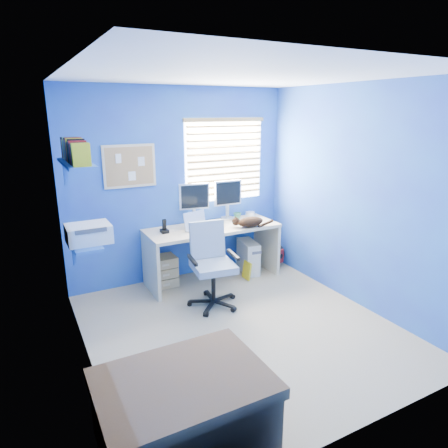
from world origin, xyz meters
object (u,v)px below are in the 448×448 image
desk (213,253)px  cat (251,222)px  office_chair (212,275)px  tower_pc (248,257)px  laptop (201,223)px

desk → cat: bearing=-27.6°
cat → office_chair: 0.96m
cat → office_chair: size_ratio=0.38×
cat → tower_pc: size_ratio=0.81×
office_chair → tower_pc: bearing=35.7°
desk → cat: (0.44, -0.23, 0.43)m
desk → office_chair: bearing=-117.1°
laptop → office_chair: office_chair is taller
laptop → cat: 0.67m
cat → tower_pc: bearing=84.3°
laptop → tower_pc: size_ratio=0.73×
tower_pc → office_chair: bearing=-135.0°
cat → tower_pc: (0.12, 0.23, -0.58)m
desk → tower_pc: (0.55, 0.00, -0.14)m
cat → desk: bearing=173.5°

